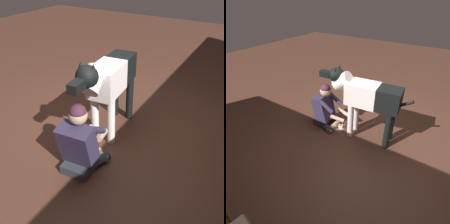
# 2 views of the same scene
# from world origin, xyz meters

# --- Properties ---
(ground_plane) EXTENTS (15.09, 15.09, 0.00)m
(ground_plane) POSITION_xyz_m (0.00, 0.00, 0.00)
(ground_plane) COLOR #4E2E21
(person_sitting_on_floor) EXTENTS (0.70, 0.58, 0.87)m
(person_sitting_on_floor) POSITION_xyz_m (0.91, 0.19, 0.36)
(person_sitting_on_floor) COLOR #2F333B
(person_sitting_on_floor) RESTS_ON ground
(large_dog) EXTENTS (1.62, 0.43, 1.25)m
(large_dog) POSITION_xyz_m (0.14, 0.11, 0.82)
(large_dog) COLOR white
(large_dog) RESTS_ON ground
(hot_dog_on_plate) EXTENTS (0.25, 0.25, 0.06)m
(hot_dog_on_plate) POSITION_xyz_m (0.64, 0.16, 0.03)
(hot_dog_on_plate) COLOR silver
(hot_dog_on_plate) RESTS_ON ground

